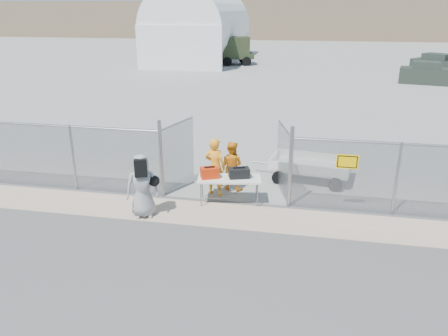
% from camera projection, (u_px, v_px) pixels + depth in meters
% --- Properties ---
extents(ground, '(160.00, 160.00, 0.00)m').
position_uv_depth(ground, '(210.00, 231.00, 11.83)').
color(ground, '#3D3C3C').
extents(tarmac_inside, '(160.00, 80.00, 0.01)m').
position_uv_depth(tarmac_inside, '(290.00, 60.00, 50.53)').
color(tarmac_inside, gray).
rests_on(tarmac_inside, ground).
extents(dirt_strip, '(44.00, 1.60, 0.01)m').
position_uv_depth(dirt_strip, '(218.00, 215.00, 12.74)').
color(dirt_strip, tan).
rests_on(dirt_strip, ground).
extents(distant_hills, '(140.00, 6.00, 9.00)m').
position_uv_depth(distant_hills, '(328.00, 15.00, 81.27)').
color(distant_hills, '#7F684F').
rests_on(distant_hills, ground).
extents(chain_link_fence, '(40.00, 0.20, 2.20)m').
position_uv_depth(chain_link_fence, '(224.00, 168.00, 13.29)').
color(chain_link_fence, gray).
rests_on(chain_link_fence, ground).
extents(quonset_hangar, '(9.00, 18.00, 8.00)m').
position_uv_depth(quonset_hangar, '(201.00, 24.00, 49.10)').
color(quonset_hangar, white).
rests_on(quonset_hangar, ground).
extents(folding_table, '(2.02, 1.11, 0.82)m').
position_uv_depth(folding_table, '(229.00, 190.00, 13.43)').
color(folding_table, silver).
rests_on(folding_table, ground).
extents(orange_bag, '(0.62, 0.53, 0.32)m').
position_uv_depth(orange_bag, '(209.00, 173.00, 13.26)').
color(orange_bag, red).
rests_on(orange_bag, folding_table).
extents(black_duffel, '(0.70, 0.54, 0.30)m').
position_uv_depth(black_duffel, '(239.00, 173.00, 13.28)').
color(black_duffel, black).
rests_on(black_duffel, folding_table).
extents(security_worker_left, '(0.79, 0.62, 1.90)m').
position_uv_depth(security_worker_left, '(215.00, 167.00, 13.82)').
color(security_worker_left, orange).
rests_on(security_worker_left, ground).
extents(security_worker_right, '(0.89, 0.74, 1.65)m').
position_uv_depth(security_worker_right, '(231.00, 166.00, 14.29)').
color(security_worker_right, orange).
rests_on(security_worker_right, ground).
extents(visitor, '(1.07, 0.87, 1.88)m').
position_uv_depth(visitor, '(142.00, 186.00, 12.37)').
color(visitor, gray).
rests_on(visitor, ground).
extents(utility_trailer, '(3.73, 2.32, 0.85)m').
position_uv_depth(utility_trailer, '(311.00, 168.00, 15.21)').
color(utility_trailer, silver).
rests_on(utility_trailer, ground).
extents(military_truck, '(6.44, 3.96, 2.89)m').
position_uv_depth(military_truck, '(224.00, 51.00, 45.93)').
color(military_truck, '#2D361E').
rests_on(military_truck, ground).
extents(parked_vehicle_near, '(4.05, 2.49, 1.70)m').
position_uv_depth(parked_vehicle_near, '(425.00, 73.00, 34.52)').
color(parked_vehicle_near, '#262E27').
rests_on(parked_vehicle_near, ground).
extents(parked_vehicle_mid, '(4.31, 3.92, 1.83)m').
position_uv_depth(parked_vehicle_mid, '(436.00, 64.00, 39.29)').
color(parked_vehicle_mid, '#262E27').
rests_on(parked_vehicle_mid, ground).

